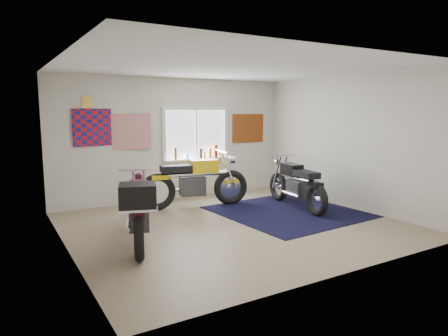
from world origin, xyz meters
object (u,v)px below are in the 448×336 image
black_chrome_bike (296,186)px  maroon_tourer (139,210)px  yellow_triumph (195,183)px  navy_rug (287,212)px

black_chrome_bike → maroon_tourer: bearing=108.3°
yellow_triumph → maroon_tourer: yellow_triumph is taller
navy_rug → yellow_triumph: (-1.40, 1.29, 0.51)m
navy_rug → yellow_triumph: yellow_triumph is taller
navy_rug → black_chrome_bike: size_ratio=1.26×
navy_rug → black_chrome_bike: black_chrome_bike is taller
navy_rug → black_chrome_bike: (0.38, 0.19, 0.46)m
yellow_triumph → maroon_tourer: (-1.78, -1.77, 0.04)m
maroon_tourer → yellow_triumph: bearing=-26.3°
yellow_triumph → black_chrome_bike: size_ratio=1.12×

